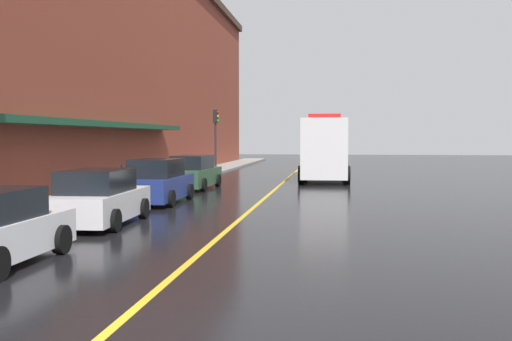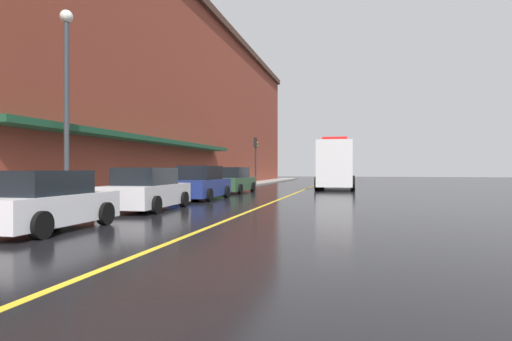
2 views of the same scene
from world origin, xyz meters
TOP-DOWN VIEW (x-y plane):
  - ground_plane at (0.00, 25.00)m, footprint 112.00×112.00m
  - sidewalk_left at (-6.20, 25.00)m, footprint 2.40×70.00m
  - lane_center_stripe at (0.00, 25.00)m, footprint 0.16×70.00m
  - brick_building_left at (-13.79, 24.00)m, footprint 13.95×64.00m
  - parked_car_0 at (-3.87, 3.49)m, footprint 2.00×4.14m
  - parked_car_1 at (-3.91, 9.13)m, footprint 2.18×4.51m
  - parked_car_2 at (-3.90, 14.97)m, footprint 2.00×4.59m
  - parked_car_3 at (-4.03, 21.37)m, footprint 2.09×4.83m
  - box_truck at (2.29, 28.33)m, footprint 2.90×8.94m
  - parking_meter_1 at (-5.35, 14.72)m, footprint 0.14×0.18m
  - street_lamp_left at (-5.95, 7.13)m, footprint 0.44×0.44m
  - traffic_light_near at (-5.29, 33.03)m, footprint 0.38×0.36m

SIDE VIEW (x-z plane):
  - ground_plane at x=0.00m, z-range 0.00..0.00m
  - lane_center_stripe at x=0.00m, z-range 0.00..0.01m
  - sidewalk_left at x=-6.20m, z-range 0.00..0.15m
  - parked_car_0 at x=-3.87m, z-range -0.04..1.49m
  - parked_car_1 at x=-3.91m, z-range -0.05..1.58m
  - parked_car_3 at x=-4.03m, z-range -0.05..1.62m
  - parked_car_2 at x=-3.90m, z-range -0.06..1.67m
  - parking_meter_1 at x=-5.35m, z-range 0.39..1.72m
  - box_truck at x=2.29m, z-range -0.09..3.74m
  - traffic_light_near at x=-5.29m, z-range 1.01..5.31m
  - street_lamp_left at x=-5.95m, z-range 0.93..7.87m
  - brick_building_left at x=-13.79m, z-range 0.01..14.38m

